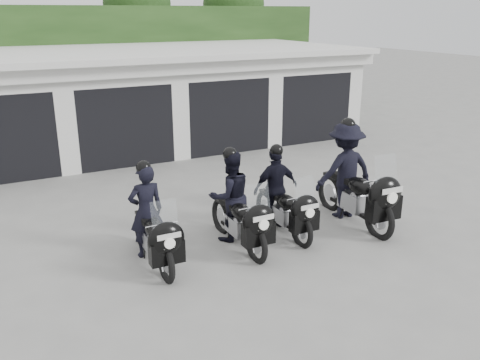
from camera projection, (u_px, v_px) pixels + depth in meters
name	position (u px, v px, depth m)	size (l,w,h in m)	color
ground	(210.00, 242.00, 9.45)	(80.00, 80.00, 0.00)	gray
garage_block	(104.00, 101.00, 15.80)	(16.40, 6.80, 2.96)	silver
background_vegetation	(82.00, 47.00, 19.64)	(20.00, 3.90, 5.80)	#1C3914
police_bike_a	(152.00, 223.00, 8.50)	(0.61, 2.05, 1.79)	black
police_bike_b	(235.00, 203.00, 9.21)	(0.83, 2.11, 1.84)	black
police_bike_c	(280.00, 194.00, 9.76)	(0.95, 2.01, 1.75)	black
police_bike_d	(350.00, 177.00, 10.24)	(1.32, 2.47, 2.15)	black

